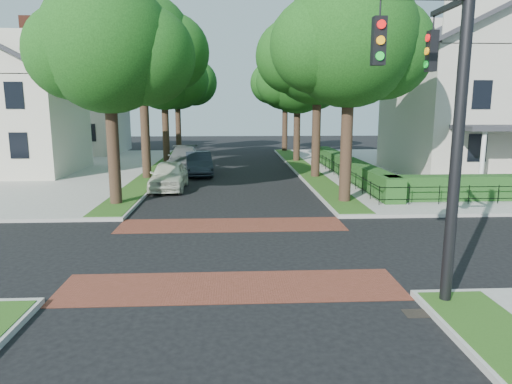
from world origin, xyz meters
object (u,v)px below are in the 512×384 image
Objects in this scene: parked_car_middle at (199,164)px; parked_car_rear at (184,158)px; traffic_signal at (447,105)px; parked_car_front at (169,175)px.

parked_car_rear reaches higher than parked_car_middle.
parked_car_front is at bearing 118.14° from traffic_signal.
traffic_signal is at bearing -78.44° from parked_car_middle.
parked_car_front is 0.98× the size of parked_car_middle.
parked_car_middle is at bearing 76.54° from parked_car_front.
parked_car_rear is (-1.30, 2.91, 0.04)m from parked_car_middle.
parked_car_front is 0.82× the size of parked_car_rear.
parked_car_rear is at bearing 109.25° from traffic_signal.
parked_car_middle is 0.84× the size of parked_car_rear.
parked_car_middle is (1.30, 5.51, -0.01)m from parked_car_front.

